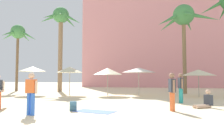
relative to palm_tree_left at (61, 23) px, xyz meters
The scene contains 16 objects.
hotel_pink 19.41m from the palm_tree_left, 55.89° to the left, with size 25.11×8.20×15.68m, color pink.
hotel_tower_gray 24.85m from the palm_tree_left, 82.73° to the left, with size 13.77×8.82×30.25m, color beige.
palm_tree_left is the anchor object (origin of this frame).
palm_tree_center 5.18m from the palm_tree_left, behind, with size 4.59×4.67×7.38m.
palm_tree_far_right 12.67m from the palm_tree_left, ahead, with size 5.71×6.04×8.41m.
cafe_umbrella_0 7.40m from the palm_tree_left, 56.70° to the right, with size 2.16×2.16×2.40m.
cafe_umbrella_1 6.98m from the palm_tree_left, 94.49° to the right, with size 2.29×2.29×2.43m.
cafe_umbrella_2 14.88m from the palm_tree_left, 17.05° to the right, with size 2.59×2.59×2.10m.
cafe_umbrella_3 10.76m from the palm_tree_left, 23.19° to the right, with size 2.78×2.78×2.29m.
cafe_umbrella_4 9.11m from the palm_tree_left, 34.03° to the right, with size 2.43×2.43×2.26m.
beach_towel 16.41m from the palm_tree_left, 59.58° to the right, with size 1.76×0.89×0.01m, color #6684E0.
backpack 15.91m from the palm_tree_left, 63.05° to the right, with size 0.35×0.33×0.42m.
person_near_left 17.66m from the palm_tree_left, 39.94° to the right, with size 1.01×0.85×0.88m.
person_far_left 15.66m from the palm_tree_left, 36.78° to the right, with size 0.32×0.61×1.73m.
person_mid_left 17.24m from the palm_tree_left, 47.84° to the right, with size 0.31×0.61×1.68m.
person_far_right 16.30m from the palm_tree_left, 69.62° to the right, with size 0.61×0.30×1.66m.
Camera 1 is at (2.37, -6.12, 1.46)m, focal length 35.53 mm.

